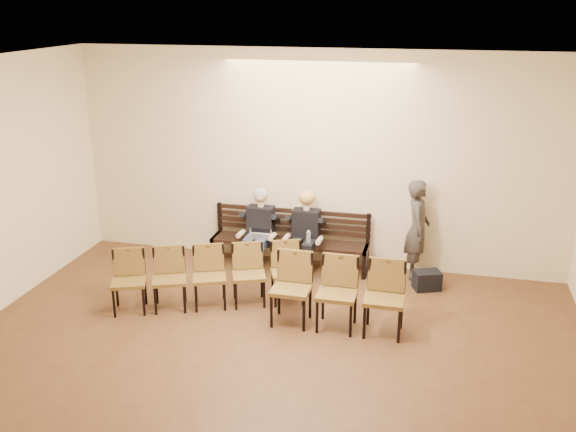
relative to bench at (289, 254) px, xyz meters
name	(u,v)px	position (x,y,z in m)	size (l,w,h in m)	color
room_walls	(234,182)	(0.37, -3.86, 2.31)	(8.02, 10.01, 3.51)	beige
bench	(289,254)	(0.00, 0.00, 0.00)	(2.60, 0.90, 0.45)	black
seated_man	(259,230)	(-0.47, -0.12, 0.41)	(0.53, 0.73, 1.28)	black
seated_woman	(305,235)	(0.29, -0.12, 0.40)	(0.53, 0.74, 1.24)	black
laptop	(258,237)	(-0.44, -0.28, 0.36)	(0.36, 0.28, 0.26)	silver
water_bottle	(308,245)	(0.39, -0.36, 0.33)	(0.06, 0.06, 0.21)	silver
bag	(427,280)	(2.24, -0.36, -0.08)	(0.39, 0.27, 0.29)	black
passerby	(418,222)	(2.03, 0.10, 0.69)	(0.67, 0.44, 1.83)	#39332E
chair_row_front	(209,278)	(-0.77, -1.66, 0.22)	(2.71, 0.48, 0.88)	brown
chair_row_back	(337,295)	(1.10, -1.88, 0.27)	(1.76, 0.54, 0.98)	brown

